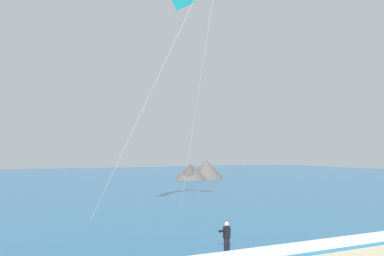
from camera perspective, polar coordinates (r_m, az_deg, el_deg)
name	(u,v)px	position (r m, az deg, el deg)	size (l,w,h in m)	color
sea	(45,182)	(77.60, -19.22, -6.90)	(200.00, 120.00, 0.20)	teal
surf_foam	(231,256)	(21.53, 5.30, -16.84)	(200.00, 2.00, 0.04)	white
surfboard	(227,254)	(22.78, 4.71, -16.58)	(0.56, 1.43, 0.09)	#239EC6
kitesurfer	(227,236)	(22.60, 4.67, -14.32)	(0.55, 0.55, 1.69)	black
headland_right	(197,171)	(80.56, 0.73, -5.86)	(11.00, 8.41, 3.82)	#56514C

